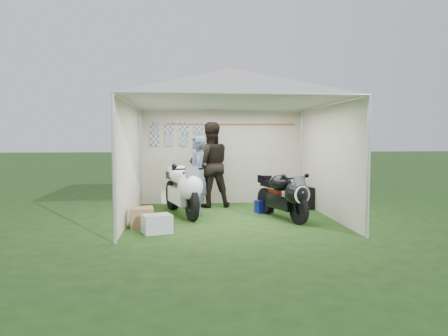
{
  "coord_description": "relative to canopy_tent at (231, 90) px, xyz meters",
  "views": [
    {
      "loc": [
        -0.94,
        -8.72,
        1.63
      ],
      "look_at": [
        -0.11,
        0.35,
        0.99
      ],
      "focal_mm": 35.0,
      "sensor_mm": 36.0,
      "label": 1
    }
  ],
  "objects": [
    {
      "name": "motorcycle_white",
      "position": [
        -0.97,
        0.3,
        -1.98
      ],
      "size": [
        0.89,
        2.13,
        1.07
      ],
      "rotation": [
        0.0,
        0.0,
        0.27
      ],
      "color": "black",
      "rests_on": "ground"
    },
    {
      "name": "motorcycle_black",
      "position": [
        1.03,
        -0.31,
        -2.07
      ],
      "size": [
        0.8,
        1.79,
        0.9
      ],
      "rotation": [
        0.0,
        0.0,
        0.31
      ],
      "color": "black",
      "rests_on": "ground"
    },
    {
      "name": "canopy_tent",
      "position": [
        0.0,
        0.0,
        0.0
      ],
      "size": [
        5.66,
        5.66,
        3.0
      ],
      "color": "silver",
      "rests_on": "ground"
    },
    {
      "name": "equipment_box",
      "position": [
        1.7,
        0.91,
        -2.33
      ],
      "size": [
        0.56,
        0.49,
        0.5
      ],
      "primitive_type": "cube",
      "rotation": [
        0.0,
        0.0,
        0.2
      ],
      "color": "black",
      "rests_on": "ground"
    },
    {
      "name": "paddock_stand",
      "position": [
        0.78,
        0.49,
        -2.44
      ],
      "size": [
        0.41,
        0.32,
        0.27
      ],
      "primitive_type": "cube",
      "rotation": [
        0.0,
        0.0,
        0.31
      ],
      "color": "#1A26C7",
      "rests_on": "ground"
    },
    {
      "name": "crate_1",
      "position": [
        -1.71,
        -0.85,
        -2.39
      ],
      "size": [
        0.46,
        0.46,
        0.36
      ],
      "primitive_type": "cube",
      "rotation": [
        0.0,
        0.0,
        0.14
      ],
      "color": "#906A46",
      "rests_on": "ground"
    },
    {
      "name": "crate_0",
      "position": [
        -1.41,
        -1.33,
        -2.42
      ],
      "size": [
        0.57,
        0.5,
        0.32
      ],
      "primitive_type": "cube",
      "rotation": [
        0.0,
        0.0,
        0.32
      ],
      "color": "silver",
      "rests_on": "ground"
    },
    {
      "name": "person_blue_jacket",
      "position": [
        -0.67,
        0.32,
        -1.75
      ],
      "size": [
        0.4,
        0.61,
        1.66
      ],
      "primitive_type": "imported",
      "rotation": [
        0.0,
        0.0,
        -1.58
      ],
      "color": "slate",
      "rests_on": "ground"
    },
    {
      "name": "ground",
      "position": [
        0.0,
        -0.03,
        -2.58
      ],
      "size": [
        80.0,
        80.0,
        0.0
      ],
      "primitive_type": "plane",
      "color": "#204014",
      "rests_on": "ground"
    },
    {
      "name": "person_dark_jacket",
      "position": [
        -0.34,
        1.4,
        -1.58
      ],
      "size": [
        1.06,
        0.89,
        1.98
      ],
      "primitive_type": "imported",
      "rotation": [
        0.0,
        0.0,
        3.29
      ],
      "color": "black",
      "rests_on": "ground"
    }
  ]
}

